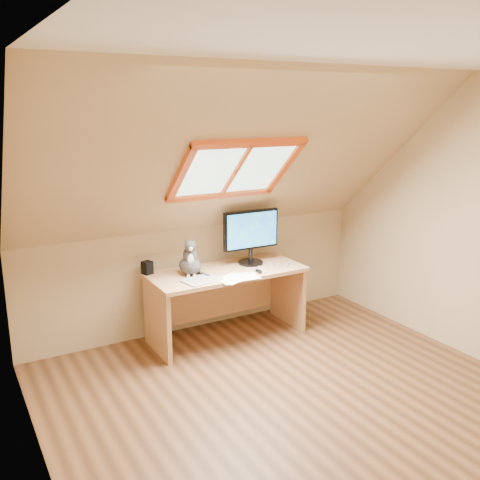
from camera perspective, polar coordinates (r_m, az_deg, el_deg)
ground at (r=4.08m, az=7.03°, el=-17.40°), size 3.50×3.50×0.00m
room_shell at (r=3.47m, az=8.65°, el=2.44°), size 3.52×3.52×2.41m
desk at (r=5.04m, az=-1.80°, el=-5.31°), size 1.44×0.63×0.66m
monitor at (r=5.03m, az=1.19°, el=0.71°), size 0.56×0.24×0.52m
cat at (r=4.77m, az=-5.34°, el=-2.26°), size 0.25×0.28×0.35m
desk_speaker at (r=4.86m, az=-9.87°, el=-2.92°), size 0.10×0.10×0.12m
graphics_tablet at (r=4.63m, az=-4.16°, el=-4.30°), size 0.34×0.27×0.01m
mouse at (r=4.84m, az=2.00°, el=-3.32°), size 0.06×0.10×0.03m
papers at (r=4.67m, az=-0.67°, el=-4.15°), size 0.35×0.30×0.01m
cables at (r=5.01m, az=3.24°, el=-2.85°), size 0.51×0.26×0.01m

